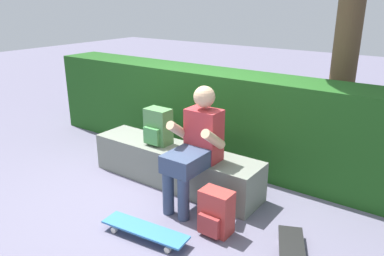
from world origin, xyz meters
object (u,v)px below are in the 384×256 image
person_skater (196,144)px  bench_main (175,165)px  skateboard_near_person (145,230)px  backpack_on_bench (158,127)px  backpack_on_ground (216,213)px

person_skater → bench_main: bearing=153.7°
skateboard_near_person → backpack_on_bench: backpack_on_bench is taller
backpack_on_bench → backpack_on_ground: (1.09, -0.52, -0.42)m
skateboard_near_person → backpack_on_bench: 1.27m
person_skater → backpack_on_bench: (-0.65, 0.20, -0.01)m
bench_main → backpack_on_ground: bench_main is taller
skateboard_near_person → backpack_on_bench: size_ratio=2.04×
bench_main → person_skater: 0.63m
backpack_on_ground → bench_main: bearing=148.5°
bench_main → skateboard_near_person: bench_main is taller
backpack_on_ground → backpack_on_bench: bearing=154.4°
bench_main → backpack_on_bench: backpack_on_bench is taller
person_skater → backpack_on_ground: (0.44, -0.32, -0.43)m
person_skater → skateboard_near_person: size_ratio=1.43×
skateboard_near_person → person_skater: bearing=89.6°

